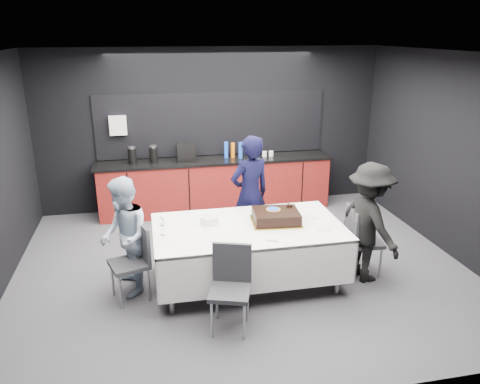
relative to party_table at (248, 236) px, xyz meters
name	(u,v)px	position (x,y,z in m)	size (l,w,h in m)	color
ground	(241,267)	(0.00, 0.40, -0.64)	(6.00, 6.00, 0.00)	#48484D
room_shell	(242,133)	(0.00, 0.40, 1.22)	(6.04, 5.04, 2.82)	white
kitchenette	(215,181)	(-0.02, 2.62, -0.10)	(4.10, 0.64, 2.05)	maroon
party_table	(248,236)	(0.00, 0.00, 0.00)	(2.32, 1.32, 0.78)	#99999E
cake_assembly	(276,217)	(0.37, 0.05, 0.21)	(0.65, 0.55, 0.18)	gold
plate_stack	(210,220)	(-0.46, 0.17, 0.19)	(0.23, 0.23, 0.10)	white
loose_plate_near	(228,242)	(-0.33, -0.42, 0.14)	(0.21, 0.21, 0.01)	white
loose_plate_right_a	(311,216)	(0.86, 0.12, 0.14)	(0.19, 0.19, 0.01)	white
loose_plate_right_b	(323,229)	(0.87, -0.28, 0.14)	(0.20, 0.20, 0.01)	white
loose_plate_far	(241,211)	(0.02, 0.51, 0.14)	(0.22, 0.22, 0.01)	white
fork_pile	(273,239)	(0.18, -0.47, 0.15)	(0.14, 0.09, 0.02)	white
champagne_flute	(162,223)	(-1.05, -0.07, 0.30)	(0.06, 0.06, 0.22)	white
chair_left	(135,256)	(-1.38, -0.06, -0.11)	(0.53, 0.53, 0.92)	#2F2F34
chair_right	(359,236)	(1.46, -0.07, -0.11)	(0.45, 0.45, 0.92)	#2F2F34
chair_near	(231,281)	(-0.38, -0.86, -0.11)	(0.53, 0.53, 0.92)	#2F2F34
person_center	(250,195)	(0.23, 0.91, 0.21)	(0.62, 0.41, 1.71)	black
person_left	(124,237)	(-1.49, 0.08, 0.09)	(0.71, 0.55, 1.46)	#A5B9D0
person_right	(369,223)	(1.51, -0.20, 0.13)	(1.00, 0.57, 1.55)	black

